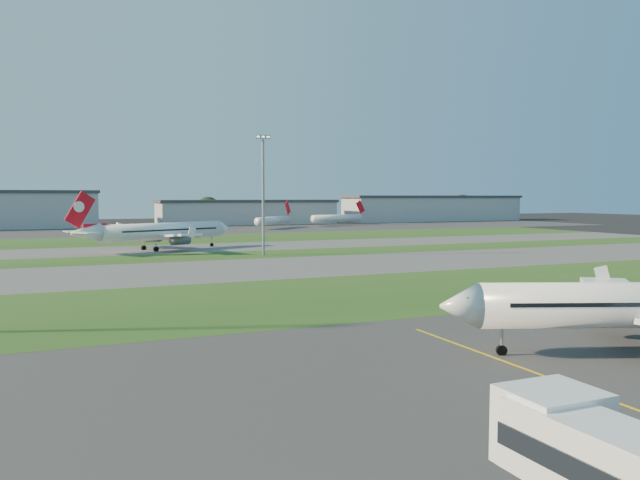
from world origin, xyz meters
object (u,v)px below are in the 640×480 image
mini_jet_far (338,218)px  light_mast_centre (263,187)px  airliner_taxiing (162,232)px  mini_jet_near (274,220)px

mini_jet_far → light_mast_centre: light_mast_centre is taller
airliner_taxiing → light_mast_centre: 30.18m
light_mast_centre → mini_jet_near: bearing=70.0°
light_mast_centre → mini_jet_far: bearing=58.7°
mini_jet_near → light_mast_centre: (-38.86, -106.78, 11.53)m
mini_jet_far → light_mast_centre: bearing=-133.4°
mini_jet_far → light_mast_centre: size_ratio=1.10×
mini_jet_near → mini_jet_far: (33.90, 12.87, 0.00)m
airliner_taxiing → mini_jet_far: size_ratio=1.32×
mini_jet_near → mini_jet_far: 36.26m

